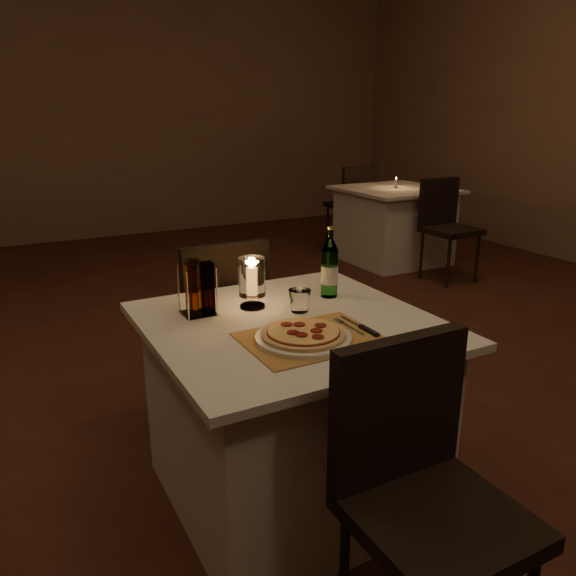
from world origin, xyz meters
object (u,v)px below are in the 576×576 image
main_table (290,411)px  chair_far (220,311)px  tumbler (300,301)px  neighbor_table_right (393,225)px  plate (303,338)px  pizza (303,333)px  chair_near (419,473)px  hurricane_candle (252,279)px  water_bottle (330,269)px

main_table → chair_far: 0.74m
tumbler → neighbor_table_right: size_ratio=0.09×
plate → pizza: bearing=-19.9°
plate → chair_near: bearing=-84.7°
pizza → tumbler: 0.29m
main_table → chair_near: bearing=-90.0°
chair_near → tumbler: size_ratio=10.55×
main_table → tumbler: 0.42m
plate → tumbler: 0.29m
hurricane_candle → chair_near: bearing=-86.3°
main_table → chair_far: bearing=90.0°
main_table → water_bottle: size_ratio=3.45×
chair_far → hurricane_candle: hurricane_candle is taller
chair_near → plate: chair_near is taller
water_bottle → hurricane_candle: (-0.33, 0.02, -0.00)m
plate → water_bottle: bearing=47.6°
tumbler → water_bottle: bearing=27.3°
plate → water_bottle: 0.49m
pizza → neighbor_table_right: bearing=47.1°
chair_far → neighbor_table_right: bearing=37.2°
tumbler → neighbor_table_right: bearing=45.8°
chair_far → tumbler: (0.08, -0.64, 0.23)m
chair_near → water_bottle: water_bottle is taller
main_table → water_bottle: 0.58m
tumbler → plate: bearing=-116.8°
chair_near → tumbler: 0.83m
main_table → chair_far: chair_far is taller
main_table → plate: size_ratio=3.12×
plate → neighbor_table_right: 4.00m
main_table → plate: bearing=-105.5°
hurricane_candle → pizza: bearing=-88.5°
plate → neighbor_table_right: bearing=47.1°
neighbor_table_right → main_table: bearing=-134.2°
chair_near → water_bottle: bearing=72.8°
plate → pizza: size_ratio=1.14×
main_table → neighbor_table_right: size_ratio=1.00×
chair_near → hurricane_candle: bearing=93.7°
water_bottle → hurricane_candle: size_ratio=1.46×
chair_far → hurricane_candle: 0.60m
water_bottle → hurricane_candle: water_bottle is taller
chair_far → tumbler: bearing=-82.9°
pizza → tumbler: bearing=63.2°
main_table → pizza: bearing=-105.5°
chair_far → neighbor_table_right: 3.35m
main_table → chair_far: (0.00, 0.71, 0.18)m
main_table → pizza: (-0.05, -0.18, 0.39)m
chair_far → pizza: 0.92m
tumbler → chair_far: bearing=97.1°
main_table → plate: 0.42m
chair_far → neighbor_table_right: size_ratio=0.90×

